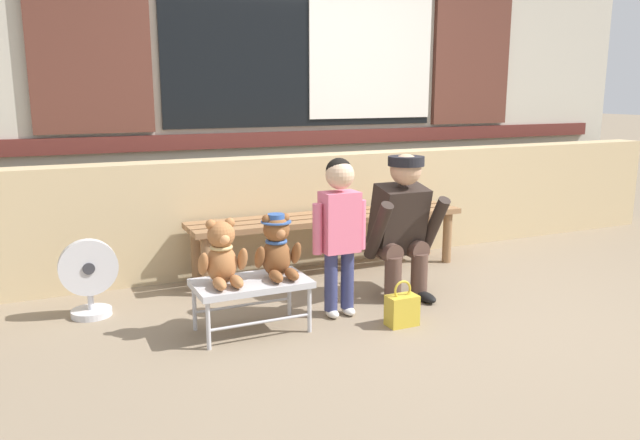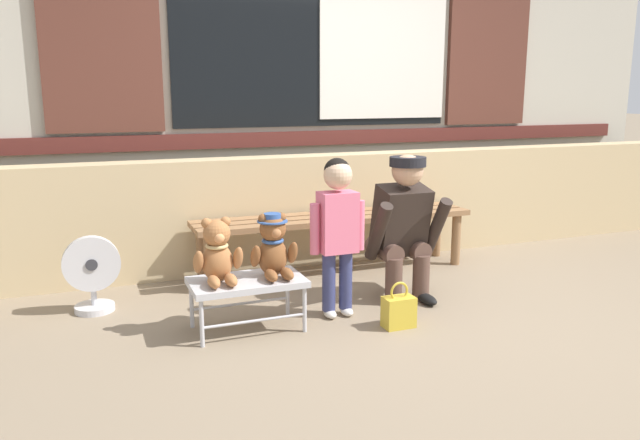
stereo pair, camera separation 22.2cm
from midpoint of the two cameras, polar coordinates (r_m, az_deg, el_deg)
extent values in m
plane|color=#84725B|center=(3.86, 8.32, -8.58)|extent=(60.00, 60.00, 0.00)
cube|color=tan|center=(4.96, -0.56, 1.19)|extent=(6.82, 0.25, 0.85)
cube|color=#B7B2A3|center=(5.37, -3.00, 16.47)|extent=(6.96, 0.20, 3.55)
cube|color=#56231E|center=(5.26, -2.41, 7.56)|extent=(6.40, 0.04, 0.12)
cube|color=black|center=(5.27, -2.51, 16.28)|extent=(2.40, 0.03, 1.40)
cube|color=silver|center=(5.51, 3.63, 16.06)|extent=(1.19, 0.02, 1.29)
cube|color=#562D23|center=(4.87, -21.82, 15.85)|extent=(0.84, 0.05, 1.43)
cube|color=#562D23|center=(6.10, 12.83, 15.39)|extent=(0.84, 0.05, 1.43)
cube|color=#8E6642|center=(4.44, 0.24, -0.12)|extent=(2.10, 0.11, 0.04)
cube|color=#8E6642|center=(4.57, -0.53, 0.21)|extent=(2.10, 0.11, 0.04)
cube|color=#8E6642|center=(4.69, -1.25, 0.53)|extent=(2.10, 0.11, 0.04)
cylinder|color=#8E6642|center=(4.19, -11.92, -4.21)|extent=(0.07, 0.07, 0.40)
cylinder|color=#8E6642|center=(4.45, -12.74, -3.30)|extent=(0.07, 0.07, 0.40)
cylinder|color=#8E6642|center=(4.97, 10.39, -1.62)|extent=(0.07, 0.07, 0.40)
cylinder|color=#8E6642|center=(5.20, 8.62, -0.98)|extent=(0.07, 0.07, 0.40)
cube|color=#BCBCC1|center=(3.51, -8.18, -5.82)|extent=(0.64, 0.36, 0.04)
cylinder|color=#BCBCC1|center=(3.35, -12.16, -9.54)|extent=(0.02, 0.02, 0.26)
cylinder|color=#BCBCC1|center=(3.63, -13.24, -7.92)|extent=(0.02, 0.02, 0.26)
cylinder|color=#BCBCC1|center=(3.51, -2.81, -8.28)|extent=(0.02, 0.02, 0.26)
cylinder|color=#BCBCC1|center=(3.78, -4.54, -6.85)|extent=(0.02, 0.02, 0.26)
cylinder|color=#BCBCC1|center=(3.43, -7.36, -9.34)|extent=(0.58, 0.02, 0.02)
cylinder|color=#BCBCC1|center=(3.70, -8.79, -7.79)|extent=(0.58, 0.02, 0.02)
ellipsoid|color=#A86B3D|center=(3.45, -10.89, -4.00)|extent=(0.17, 0.14, 0.22)
sphere|color=#A86B3D|center=(3.40, -10.96, -1.34)|extent=(0.15, 0.15, 0.15)
sphere|color=#E1955B|center=(3.35, -10.72, -1.73)|extent=(0.06, 0.06, 0.06)
sphere|color=#A86B3D|center=(3.38, -11.90, -0.43)|extent=(0.06, 0.06, 0.06)
ellipsoid|color=#A86B3D|center=(3.39, -12.58, -3.99)|extent=(0.06, 0.11, 0.16)
ellipsoid|color=#A86B3D|center=(3.35, -11.13, -5.81)|extent=(0.06, 0.15, 0.06)
sphere|color=#A86B3D|center=(3.41, -10.18, -0.27)|extent=(0.06, 0.06, 0.06)
ellipsoid|color=#A86B3D|center=(3.44, -9.00, -3.62)|extent=(0.06, 0.11, 0.16)
ellipsoid|color=#A86B3D|center=(3.37, -9.59, -5.63)|extent=(0.06, 0.15, 0.06)
torus|color=#D6B775|center=(3.42, -10.93, -2.49)|extent=(0.13, 0.13, 0.02)
ellipsoid|color=brown|center=(3.54, -5.86, -3.45)|extent=(0.17, 0.14, 0.22)
sphere|color=brown|center=(3.49, -5.86, -0.86)|extent=(0.15, 0.15, 0.15)
sphere|color=#AE6E42|center=(3.44, -5.56, -1.23)|extent=(0.06, 0.06, 0.06)
sphere|color=brown|center=(3.47, -6.75, 0.04)|extent=(0.06, 0.06, 0.06)
ellipsoid|color=brown|center=(3.47, -7.42, -3.44)|extent=(0.06, 0.11, 0.16)
ellipsoid|color=brown|center=(3.44, -5.93, -5.20)|extent=(0.06, 0.15, 0.06)
sphere|color=brown|center=(3.50, -5.12, 0.19)|extent=(0.06, 0.06, 0.06)
ellipsoid|color=brown|center=(3.54, -4.02, -3.07)|extent=(0.06, 0.11, 0.16)
ellipsoid|color=brown|center=(3.47, -4.47, -5.03)|extent=(0.06, 0.15, 0.06)
torus|color=#335699|center=(3.51, -5.86, -1.98)|extent=(0.13, 0.13, 0.02)
cylinder|color=#335699|center=(3.48, -5.90, -0.18)|extent=(0.17, 0.17, 0.01)
cylinder|color=#335699|center=(3.48, -5.91, 0.18)|extent=(0.10, 0.10, 0.04)
cylinder|color=navy|center=(3.71, -0.70, -5.70)|extent=(0.08, 0.08, 0.36)
ellipsoid|color=silver|center=(3.76, -0.56, -8.62)|extent=(0.07, 0.12, 0.05)
cylinder|color=navy|center=(3.76, 0.84, -5.49)|extent=(0.08, 0.08, 0.36)
ellipsoid|color=silver|center=(3.80, 0.96, -8.38)|extent=(0.07, 0.12, 0.05)
cube|color=#E56B89|center=(3.64, 0.08, -0.18)|extent=(0.22, 0.15, 0.36)
cylinder|color=#E56B89|center=(3.59, -2.02, -0.85)|extent=(0.06, 0.06, 0.30)
cylinder|color=#E56B89|center=(3.71, 2.10, -0.44)|extent=(0.06, 0.06, 0.30)
sphere|color=#DBB28E|center=(3.60, 0.08, 4.18)|extent=(0.17, 0.17, 0.17)
sphere|color=black|center=(3.60, 0.00, 4.52)|extent=(0.16, 0.16, 0.16)
cylinder|color=brown|center=(4.00, 5.16, -5.51)|extent=(0.11, 0.11, 0.30)
cylinder|color=brown|center=(4.07, 4.22, -2.70)|extent=(0.13, 0.32, 0.13)
ellipsoid|color=black|center=(3.97, 5.71, -7.47)|extent=(0.09, 0.20, 0.06)
cylinder|color=brown|center=(4.10, 7.59, -5.14)|extent=(0.11, 0.11, 0.30)
cylinder|color=brown|center=(4.17, 6.62, -2.40)|extent=(0.13, 0.32, 0.13)
ellipsoid|color=black|center=(4.07, 8.15, -7.04)|extent=(0.09, 0.20, 0.06)
cube|color=#2D231E|center=(4.05, 5.70, 0.10)|extent=(0.32, 0.30, 0.47)
cylinder|color=#2D231E|center=(3.87, 3.77, -1.02)|extent=(0.08, 0.28, 0.40)
cylinder|color=#2D231E|center=(4.08, 8.94, -0.46)|extent=(0.08, 0.28, 0.40)
sphere|color=tan|center=(3.94, 6.32, 4.62)|extent=(0.20, 0.20, 0.20)
cylinder|color=black|center=(3.93, 6.34, 5.42)|extent=(0.23, 0.23, 0.06)
cube|color=brown|center=(4.25, 7.26, -1.31)|extent=(0.10, 0.22, 0.16)
cube|color=gold|center=(3.64, 5.82, -8.31)|extent=(0.18, 0.11, 0.18)
torus|color=gold|center=(3.60, 5.86, -6.44)|extent=(0.11, 0.01, 0.11)
cylinder|color=silver|center=(4.07, -21.80, -7.93)|extent=(0.24, 0.24, 0.04)
cylinder|color=silver|center=(4.05, -21.87, -7.00)|extent=(0.04, 0.04, 0.10)
cylinder|color=silver|center=(3.97, -22.10, -4.07)|extent=(0.34, 0.06, 0.34)
cylinder|color=#333338|center=(3.97, -22.10, -4.07)|extent=(0.07, 0.08, 0.07)
camera|label=1|loc=(0.11, -91.65, -0.34)|focal=34.72mm
camera|label=2|loc=(0.11, 88.35, 0.34)|focal=34.72mm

